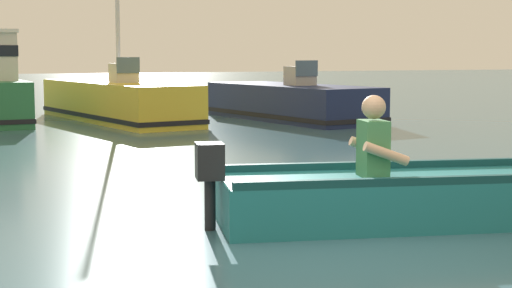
% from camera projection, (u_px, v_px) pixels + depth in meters
% --- Properties ---
extents(ground_plane, '(120.00, 120.00, 0.00)m').
position_uv_depth(ground_plane, '(329.00, 254.00, 6.18)').
color(ground_plane, '#386070').
extents(rowboat_with_person, '(3.71, 1.73, 1.19)m').
position_uv_depth(rowboat_with_person, '(395.00, 196.00, 7.29)').
color(rowboat_with_person, '#1E727A').
rests_on(rowboat_with_person, ground).
extents(moored_boat_yellow, '(2.69, 6.25, 4.60)m').
position_uv_depth(moored_boat_yellow, '(117.00, 102.00, 18.47)').
color(moored_boat_yellow, gold).
rests_on(moored_boat_yellow, ground).
extents(moored_boat_navy, '(2.63, 5.36, 1.42)m').
position_uv_depth(moored_boat_navy, '(291.00, 103.00, 18.77)').
color(moored_boat_navy, '#19234C').
rests_on(moored_boat_navy, ground).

